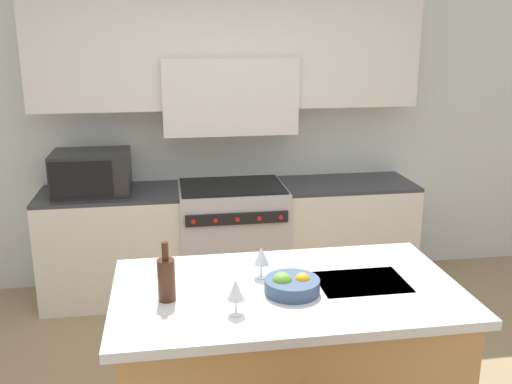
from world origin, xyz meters
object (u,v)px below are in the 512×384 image
(microwave, at_px, (92,172))
(wine_glass_near, at_px, (236,291))
(range_stove, at_px, (232,239))
(fruit_bowl, at_px, (291,285))
(wine_glass_far, at_px, (261,257))
(wine_bottle, at_px, (166,278))

(microwave, distance_m, wine_glass_near, 2.39)
(range_stove, height_order, fruit_bowl, fruit_bowl)
(range_stove, distance_m, wine_glass_far, 1.93)
(microwave, height_order, wine_glass_near, microwave)
(range_stove, distance_m, fruit_bowl, 2.11)
(wine_bottle, bearing_deg, wine_glass_near, -31.86)
(wine_bottle, height_order, wine_glass_near, wine_bottle)
(microwave, distance_m, fruit_bowl, 2.36)
(microwave, height_order, fruit_bowl, microwave)
(wine_bottle, bearing_deg, fruit_bowl, -1.58)
(range_stove, relative_size, microwave, 1.58)
(fruit_bowl, bearing_deg, wine_bottle, 178.42)
(microwave, xyz_separation_m, wine_glass_far, (1.04, -1.86, -0.03))
(range_stove, relative_size, wine_glass_far, 5.76)
(microwave, xyz_separation_m, fruit_bowl, (1.15, -2.06, -0.10))
(microwave, distance_m, wine_bottle, 2.12)
(wine_bottle, xyz_separation_m, wine_glass_far, (0.48, 0.18, 0.00))
(fruit_bowl, bearing_deg, range_stove, 91.25)
(wine_glass_near, height_order, wine_glass_far, same)
(microwave, bearing_deg, range_stove, -0.97)
(range_stove, bearing_deg, fruit_bowl, -88.75)
(range_stove, relative_size, fruit_bowl, 3.51)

